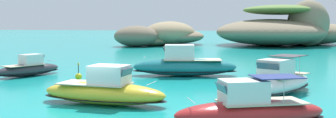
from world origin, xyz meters
TOP-DOWN VIEW (x-y plane):
  - ground_plane at (0.00, 0.00)m, footprint 400.00×400.00m
  - islet_large at (16.59, 66.04)m, footprint 31.67×29.41m
  - islet_small at (-9.22, 60.81)m, footprint 20.73×23.92m
  - motorboat_white at (10.44, 5.44)m, footprint 6.18×8.14m
  - motorboat_yellow at (0.19, 0.11)m, footprint 8.04×3.26m
  - motorboat_teal at (2.87, 13.55)m, footprint 9.77×4.31m
  - motorboat_red at (8.53, -3.47)m, footprint 7.65×4.74m
  - motorboat_charcoal at (-10.79, 10.85)m, footprint 4.62×6.66m
  - channel_buoy at (-5.33, 9.23)m, footprint 0.56×0.56m

SIDE VIEW (x-z plane):
  - ground_plane at x=0.00m, z-range 0.00..0.00m
  - channel_buoy at x=-5.33m, z-range -0.40..1.08m
  - motorboat_charcoal at x=-10.79m, z-range -0.32..1.60m
  - motorboat_red at x=8.53m, z-range -0.42..1.89m
  - motorboat_yellow at x=0.19m, z-range -0.38..1.93m
  - motorboat_white at x=10.44m, z-range -0.46..2.06m
  - motorboat_teal at x=2.87m, z-range -0.46..2.32m
  - islet_small at x=-9.22m, z-range -0.53..4.38m
  - islet_large at x=16.59m, z-range -1.53..7.56m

